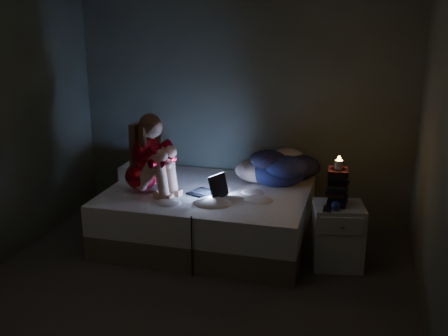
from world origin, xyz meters
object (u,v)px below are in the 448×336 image
(bed, at_px, (208,216))
(laptop, at_px, (207,183))
(nightstand, at_px, (337,236))
(candle, at_px, (339,163))
(woman, at_px, (141,153))
(phone, at_px, (325,208))

(bed, distance_m, laptop, 0.41)
(nightstand, distance_m, candle, 0.66)
(woman, bearing_deg, bed, 33.08)
(woman, xyz_separation_m, candle, (1.83, 0.03, 0.03))
(bed, xyz_separation_m, nightstand, (1.26, -0.21, 0.02))
(woman, relative_size, laptop, 2.31)
(bed, distance_m, nightstand, 1.28)
(bed, xyz_separation_m, laptop, (0.03, -0.13, 0.38))
(bed, height_order, laptop, laptop)
(nightstand, xyz_separation_m, candle, (-0.03, 0.03, 0.66))
(phone, bearing_deg, laptop, -179.42)
(woman, relative_size, phone, 5.55)
(woman, distance_m, candle, 1.83)
(laptop, relative_size, candle, 4.21)
(woman, height_order, laptop, woman)
(candle, bearing_deg, nightstand, -45.94)
(nightstand, xyz_separation_m, phone, (-0.12, -0.11, 0.29))
(woman, xyz_separation_m, nightstand, (1.86, -0.00, -0.63))
(bed, height_order, phone, phone)
(nightstand, bearing_deg, woman, 169.09)
(laptop, xyz_separation_m, nightstand, (1.23, -0.07, -0.36))
(laptop, bearing_deg, woman, -149.93)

